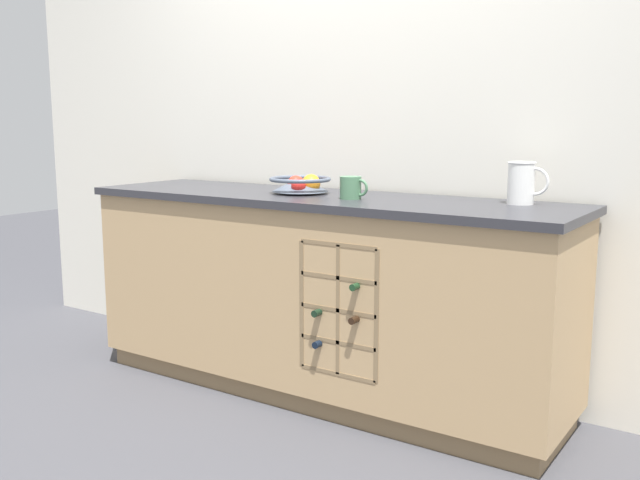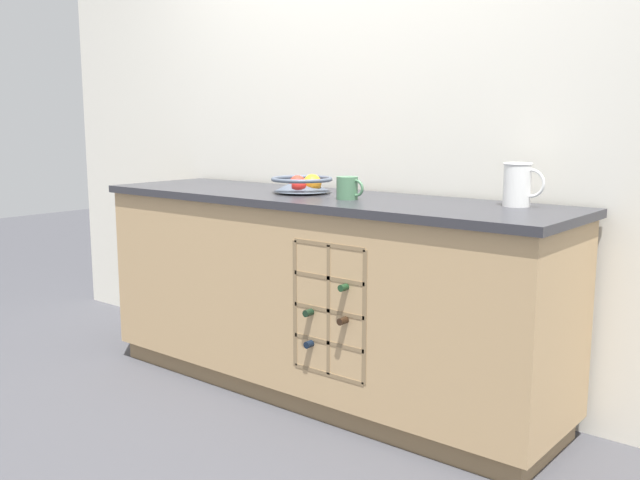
{
  "view_description": "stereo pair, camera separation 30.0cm",
  "coord_description": "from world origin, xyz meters",
  "views": [
    {
      "loc": [
        1.76,
        -2.63,
        1.25
      ],
      "look_at": [
        0.0,
        0.0,
        0.72
      ],
      "focal_mm": 40.0,
      "sensor_mm": 36.0,
      "label": 1
    },
    {
      "loc": [
        2.0,
        -2.45,
        1.25
      ],
      "look_at": [
        0.0,
        0.0,
        0.72
      ],
      "focal_mm": 40.0,
      "sensor_mm": 36.0,
      "label": 2
    }
  ],
  "objects": [
    {
      "name": "ground_plane",
      "position": [
        0.0,
        0.0,
        0.0
      ],
      "size": [
        14.0,
        14.0,
        0.0
      ],
      "primitive_type": "plane",
      "color": "#424247"
    },
    {
      "name": "kitchen_island",
      "position": [
        0.0,
        -0.0,
        0.47
      ],
      "size": [
        2.3,
        0.64,
        0.92
      ],
      "color": "olive",
      "rests_on": "ground_plane"
    },
    {
      "name": "white_pitcher",
      "position": [
        0.86,
        0.16,
        1.01
      ],
      "size": [
        0.17,
        0.11,
        0.17
      ],
      "color": "white",
      "rests_on": "kitchen_island"
    },
    {
      "name": "back_wall",
      "position": [
        0.0,
        0.36,
        1.27
      ],
      "size": [
        4.66,
        0.06,
        2.55
      ],
      "primitive_type": "cube",
      "color": "silver",
      "rests_on": "ground_plane"
    },
    {
      "name": "ceramic_mug",
      "position": [
        0.19,
        -0.05,
        0.97
      ],
      "size": [
        0.13,
        0.09,
        0.1
      ],
      "color": "#4C7A56",
      "rests_on": "kitchen_island"
    },
    {
      "name": "fruit_bowl",
      "position": [
        -0.11,
        0.01,
        0.97
      ],
      "size": [
        0.28,
        0.28,
        0.09
      ],
      "color": "#4C5666",
      "rests_on": "kitchen_island"
    }
  ]
}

